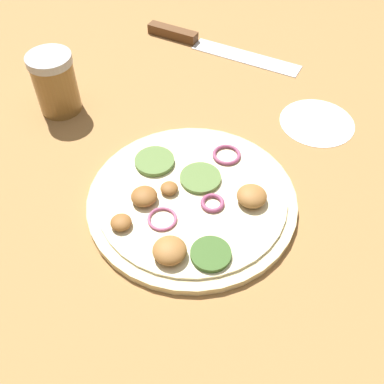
# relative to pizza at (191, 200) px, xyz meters

# --- Properties ---
(ground_plane) EXTENTS (3.00, 3.00, 0.00)m
(ground_plane) POSITION_rel_pizza_xyz_m (0.00, -0.00, -0.01)
(ground_plane) COLOR #9E703F
(pizza) EXTENTS (0.26, 0.26, 0.03)m
(pizza) POSITION_rel_pizza_xyz_m (0.00, 0.00, 0.00)
(pizza) COLOR beige
(pizza) RESTS_ON ground_plane
(knife) EXTENTS (0.29, 0.10, 0.02)m
(knife) POSITION_rel_pizza_xyz_m (0.25, -0.29, -0.00)
(knife) COLOR silver
(knife) RESTS_ON ground_plane
(spice_jar) EXTENTS (0.07, 0.07, 0.09)m
(spice_jar) POSITION_rel_pizza_xyz_m (0.28, -0.01, 0.04)
(spice_jar) COLOR olive
(spice_jar) RESTS_ON ground_plane
(flour_patch) EXTENTS (0.11, 0.11, 0.00)m
(flour_patch) POSITION_rel_pizza_xyz_m (-0.03, -0.24, -0.01)
(flour_patch) COLOR white
(flour_patch) RESTS_ON ground_plane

